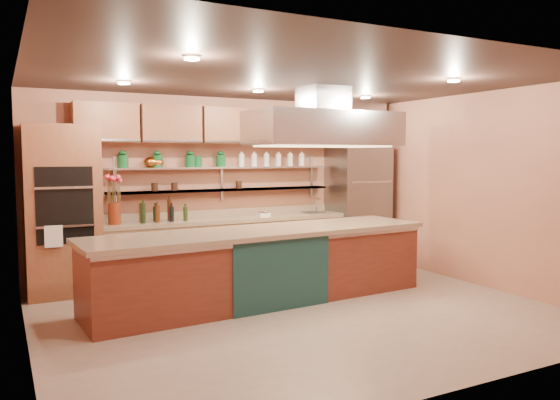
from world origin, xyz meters
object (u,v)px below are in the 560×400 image
flower_vase (114,214)px  kitchen_scale (264,213)px  refrigerator (358,204)px  copper_kettle (150,162)px  green_canister (197,162)px  island (263,266)px

flower_vase → kitchen_scale: size_ratio=1.69×
refrigerator → copper_kettle: bearing=176.3°
flower_vase → green_canister: green_canister is taller
green_canister → copper_kettle: bearing=180.0°
refrigerator → island: bearing=-149.7°
flower_vase → green_canister: size_ratio=1.87×
copper_kettle → green_canister: size_ratio=1.23×
island → kitchen_scale: 1.74m
island → green_canister: bearing=95.7°
kitchen_scale → copper_kettle: (-1.74, 0.22, 0.81)m
kitchen_scale → flower_vase: bearing=-162.5°
island → copper_kettle: copper_kettle is taller
island → kitchen_scale: bearing=60.3°
refrigerator → copper_kettle: 3.64m
flower_vase → green_canister: 1.50m
refrigerator → island: (-2.55, -1.49, -0.58)m
island → green_canister: 2.19m
flower_vase → copper_kettle: (0.57, 0.22, 0.71)m
kitchen_scale → green_canister: green_canister is taller
copper_kettle → green_canister: 0.72m
refrigerator → kitchen_scale: refrigerator is taller
flower_vase → kitchen_scale: (2.31, 0.00, -0.10)m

